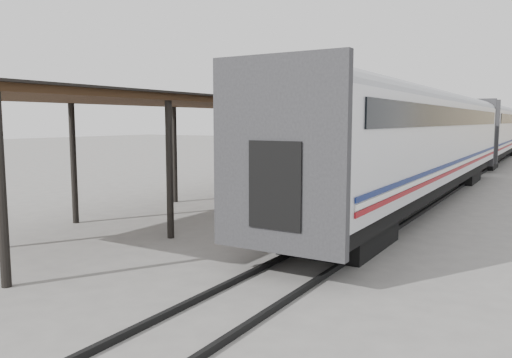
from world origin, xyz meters
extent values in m
plane|color=slate|center=(0.00, 0.00, 0.00)|extent=(160.00, 160.00, 0.00)
cube|color=silver|center=(3.20, 8.00, 2.60)|extent=(3.00, 24.00, 2.90)
cube|color=#28282B|center=(3.20, -3.90, 2.60)|extent=(3.04, 0.22, 3.50)
cube|color=black|center=(1.68, 8.00, 3.50)|extent=(0.04, 22.08, 0.65)
cube|color=black|center=(3.20, 8.00, 0.90)|extent=(2.55, 23.04, 0.50)
cube|color=silver|center=(3.20, 34.00, 2.60)|extent=(3.00, 24.00, 2.90)
cube|color=#28282B|center=(3.20, 22.10, 2.60)|extent=(3.04, 0.22, 3.50)
cube|color=black|center=(1.68, 34.00, 3.50)|extent=(0.04, 22.08, 0.65)
cube|color=black|center=(3.20, 34.00, 0.90)|extent=(2.55, 23.04, 0.50)
cube|color=#28282B|center=(3.20, 48.10, 2.60)|extent=(3.04, 0.22, 3.50)
cube|color=black|center=(1.68, 60.00, 3.50)|extent=(0.04, 22.08, 0.65)
cube|color=black|center=(1.95, -0.50, 2.15)|extent=(0.50, 1.70, 2.00)
imported|color=silver|center=(1.95, -0.50, 2.01)|extent=(0.72, 0.89, 1.72)
cube|color=olive|center=(1.55, -0.65, 1.40)|extent=(0.57, 0.25, 0.42)
cube|color=#422B19|center=(-3.40, 24.00, 4.00)|extent=(4.60, 64.00, 0.18)
cube|color=black|center=(-3.40, 24.00, 4.12)|extent=(4.90, 64.30, 0.06)
cylinder|color=black|center=(-5.45, 24.00, 2.00)|extent=(0.20, 0.20, 4.00)
cylinder|color=black|center=(-5.45, 55.00, 2.00)|extent=(0.20, 0.20, 4.00)
cylinder|color=black|center=(-1.35, -7.00, 2.00)|extent=(0.20, 0.20, 4.00)
cylinder|color=black|center=(-1.35, 24.00, 2.00)|extent=(0.20, 0.20, 4.00)
cylinder|color=black|center=(-1.35, 55.00, 2.00)|extent=(0.20, 0.20, 4.00)
cube|color=black|center=(2.48, 34.00, 0.06)|extent=(0.10, 150.00, 0.12)
cube|color=black|center=(3.92, 34.00, 0.06)|extent=(0.10, 150.00, 0.12)
cube|color=tan|center=(-10.00, 82.00, 3.00)|extent=(12.00, 8.00, 6.00)
cube|color=brown|center=(0.82, 0.14, 0.80)|extent=(1.93, 2.67, 0.12)
cube|color=black|center=(0.82, 0.14, 0.45)|extent=(1.80, 2.54, 0.06)
cylinder|color=black|center=(0.63, -0.92, 0.20)|extent=(0.20, 0.41, 0.40)
cylinder|color=black|center=(1.58, -0.61, 0.20)|extent=(0.20, 0.41, 0.40)
cylinder|color=black|center=(0.05, 0.89, 0.20)|extent=(0.20, 0.41, 0.40)
cylinder|color=black|center=(1.00, 1.20, 0.20)|extent=(0.20, 0.41, 0.40)
cube|color=#38383A|center=(0.39, 0.59, 0.97)|extent=(0.79, 0.66, 0.23)
cube|color=olive|center=(0.88, 0.92, 0.95)|extent=(0.58, 0.46, 0.18)
cube|color=black|center=(0.54, 0.10, 0.99)|extent=(0.82, 0.74, 0.27)
cube|color=#4B4E2E|center=(1.04, 0.36, 0.94)|extent=(0.52, 0.42, 0.17)
cube|color=#44331B|center=(0.46, 0.60, 1.19)|extent=(0.71, 0.61, 0.22)
cube|color=olive|center=(0.48, 0.12, 1.21)|extent=(0.66, 0.60, 0.21)
cube|color=#38383A|center=(0.53, 0.55, 1.36)|extent=(0.54, 0.47, 0.16)
cube|color=maroon|center=(-1.16, 17.87, 0.48)|extent=(0.82, 1.33, 0.79)
cube|color=maroon|center=(-1.17, 18.22, 1.01)|extent=(0.76, 0.54, 0.31)
cylinder|color=black|center=(-1.50, 17.38, 0.16)|extent=(0.11, 0.32, 0.32)
cylinder|color=black|center=(-0.80, 17.40, 0.16)|extent=(0.11, 0.32, 0.32)
cylinder|color=black|center=(-1.53, 18.34, 0.16)|extent=(0.11, 0.32, 0.32)
cylinder|color=black|center=(-0.82, 18.36, 0.16)|extent=(0.11, 0.32, 0.32)
imported|color=navy|center=(1.07, -0.51, 1.66)|extent=(0.47, 0.64, 1.59)
imported|color=black|center=(-3.48, 17.31, 0.89)|extent=(1.09, 0.56, 1.78)
camera|label=1|loc=(8.06, -12.71, 3.34)|focal=35.00mm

